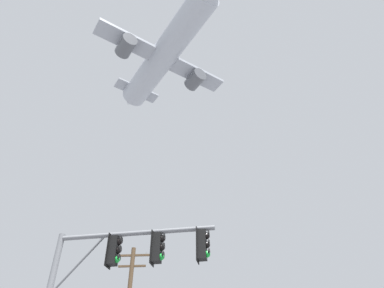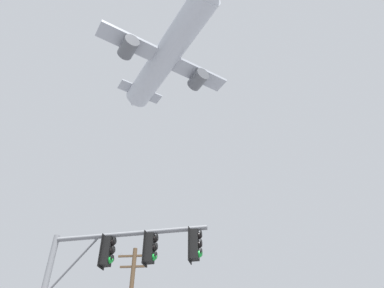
{
  "view_description": "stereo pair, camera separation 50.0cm",
  "coord_description": "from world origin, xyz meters",
  "views": [
    {
      "loc": [
        -0.69,
        -4.16,
        1.1
      ],
      "look_at": [
        -2.0,
        15.09,
        15.39
      ],
      "focal_mm": 32.41,
      "sensor_mm": 36.0,
      "label": 1
    },
    {
      "loc": [
        -0.19,
        -4.12,
        1.1
      ],
      "look_at": [
        -2.0,
        15.09,
        15.39
      ],
      "focal_mm": 32.41,
      "sensor_mm": 36.0,
      "label": 2
    }
  ],
  "objects": [
    {
      "name": "airplane",
      "position": [
        -6.76,
        27.75,
        41.18
      ],
      "size": [
        18.44,
        22.78,
        7.12
      ],
      "color": "#B7BCC6"
    },
    {
      "name": "signal_pole_near",
      "position": [
        -3.7,
        6.41,
        4.3
      ],
      "size": [
        5.22,
        0.84,
        5.57
      ],
      "color": "slate",
      "rests_on": "ground"
    }
  ]
}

